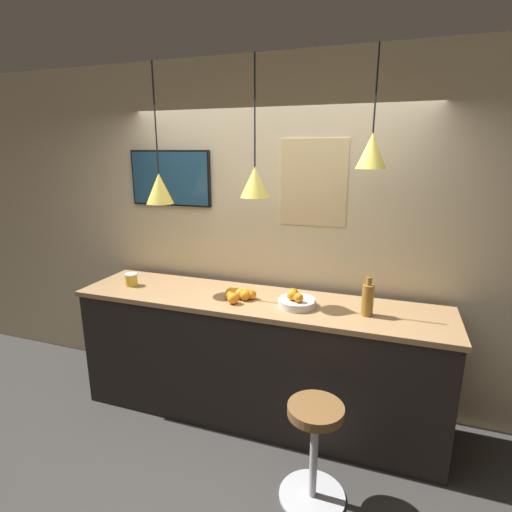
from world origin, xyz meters
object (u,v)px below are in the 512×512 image
object	(u,v)px
juice_bottle	(368,299)
spread_jar	(131,280)
bar_stool	(314,440)
fruit_bowl	(296,301)
mounted_tv	(170,178)

from	to	relation	value
juice_bottle	spread_jar	size ratio (longest dim) A/B	2.67
bar_stool	spread_jar	world-z (taller)	spread_jar
fruit_bowl	mounted_tv	bearing A→B (deg)	161.20
fruit_bowl	juice_bottle	size ratio (longest dim) A/B	1.00
bar_stool	spread_jar	size ratio (longest dim) A/B	6.42
bar_stool	juice_bottle	size ratio (longest dim) A/B	2.40
bar_stool	juice_bottle	bearing A→B (deg)	70.74
bar_stool	mounted_tv	distance (m)	2.42
bar_stool	fruit_bowl	distance (m)	0.95
spread_jar	mounted_tv	bearing A→B (deg)	67.48
spread_jar	juice_bottle	bearing A→B (deg)	0.00
juice_bottle	mounted_tv	bearing A→B (deg)	166.45
juice_bottle	spread_jar	world-z (taller)	juice_bottle
bar_stool	fruit_bowl	size ratio (longest dim) A/B	2.40
spread_jar	fruit_bowl	bearing A→B (deg)	-0.19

